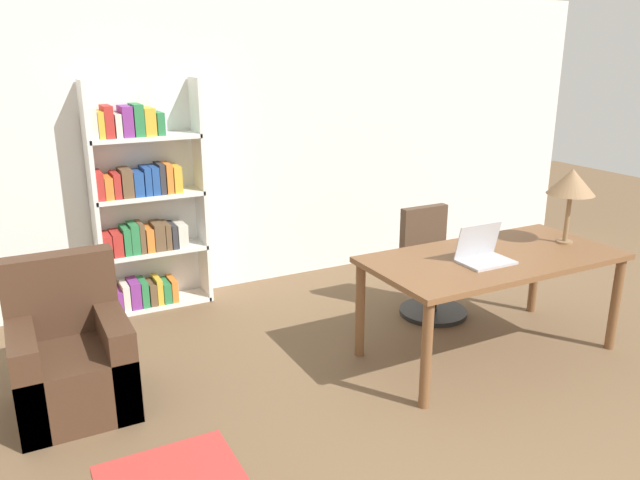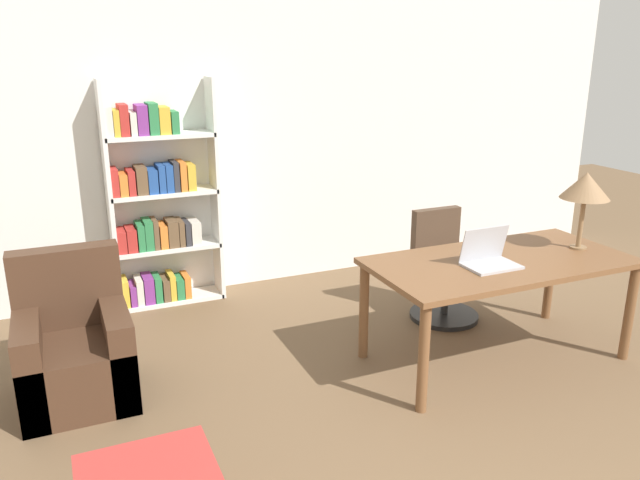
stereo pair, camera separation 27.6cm
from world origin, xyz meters
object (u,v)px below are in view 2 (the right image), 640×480
Objects in this scene: laptop at (489,258)px; office_chair at (442,273)px; armchair at (75,353)px; bookshelf at (157,207)px; table_lamp at (586,187)px; desk at (500,271)px.

laptop is 0.40× the size of office_chair.
laptop is at bearing -15.17° from armchair.
office_chair is 0.96× the size of armchair.
bookshelf is (0.79, 1.38, 0.58)m from armchair.
laptop is at bearing -176.91° from table_lamp.
armchair is 0.48× the size of bookshelf.
bookshelf is (-2.74, 2.05, -0.35)m from table_lamp.
table_lamp reaches higher than armchair.
armchair is 1.69m from bookshelf.
desk is at bearing -13.08° from armchair.
bookshelf is at bearing 131.77° from laptop.
laptop is 0.18× the size of bookshelf.
office_chair reaches higher than desk.
office_chair is 2.91m from armchair.
bookshelf is at bearing 59.98° from armchair.
office_chair is at bearing 2.76° from armchair.
table_lamp is 0.63× the size of office_chair.
bookshelf reaches higher than armchair.
desk is 1.96× the size of armchair.
laptop reaches higher than armchair.
bookshelf is (-2.04, 2.03, 0.21)m from desk.
armchair is at bearing 169.13° from table_lamp.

